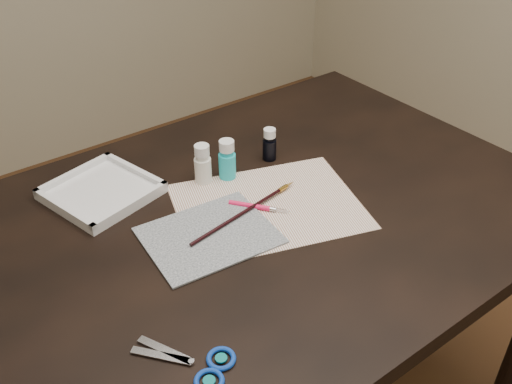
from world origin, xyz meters
TOP-DOWN VIEW (x-y plane):
  - table at (0.00, 0.00)m, footprint 1.30×0.90m
  - paper at (0.03, -0.00)m, footprint 0.46×0.40m
  - canvas at (-0.13, -0.01)m, footprint 0.27×0.22m
  - paint_bottle_white at (-0.03, 0.16)m, footprint 0.05×0.05m
  - paint_bottle_cyan at (0.03, 0.14)m, footprint 0.04×0.04m
  - paint_bottle_navy at (0.15, 0.15)m, footprint 0.04×0.04m
  - paintbrush at (-0.02, 0.00)m, footprint 0.30×0.06m
  - craft_knife at (0.01, 0.00)m, footprint 0.09×0.11m
  - scissors at (-0.33, -0.25)m, footprint 0.19×0.20m
  - palette_tray at (-0.24, 0.25)m, footprint 0.25×0.25m

SIDE VIEW (x-z plane):
  - table at x=0.00m, z-range 0.00..0.75m
  - paper at x=0.03m, z-range 0.75..0.75m
  - canvas at x=-0.13m, z-range 0.75..0.76m
  - scissors at x=-0.33m, z-range 0.75..0.76m
  - craft_knife at x=0.01m, z-range 0.75..0.76m
  - paintbrush at x=-0.02m, z-range 0.76..0.76m
  - palette_tray at x=-0.24m, z-range 0.75..0.77m
  - paint_bottle_navy at x=0.15m, z-range 0.75..0.83m
  - paint_bottle_white at x=-0.03m, z-range 0.75..0.84m
  - paint_bottle_cyan at x=0.03m, z-range 0.75..0.85m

